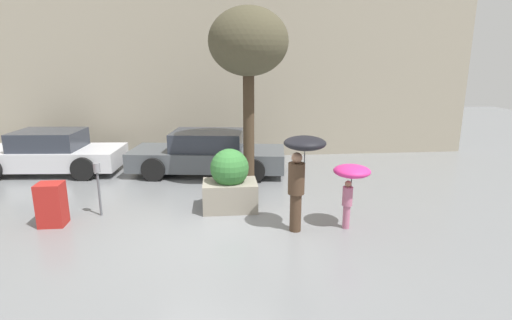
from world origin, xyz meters
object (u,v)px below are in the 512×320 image
(person_adult, at_px, (301,162))
(street_tree, at_px, (248,45))
(planter_box, at_px, (230,182))
(newspaper_box, at_px, (52,204))
(person_child, at_px, (351,177))
(parked_car_far, at_px, (50,153))
(parking_meter, at_px, (98,178))
(parked_car_near, at_px, (208,154))

(person_adult, height_order, street_tree, street_tree)
(planter_box, relative_size, newspaper_box, 1.56)
(person_adult, distance_m, person_child, 1.09)
(parked_car_far, relative_size, parking_meter, 3.60)
(planter_box, height_order, person_adult, person_adult)
(planter_box, bearing_deg, newspaper_box, -171.19)
(person_adult, distance_m, street_tree, 3.82)
(newspaper_box, bearing_deg, parked_car_near, 49.36)
(planter_box, relative_size, parked_car_near, 0.30)
(person_adult, height_order, parking_meter, person_adult)
(planter_box, bearing_deg, parked_car_near, 100.40)
(person_child, relative_size, parking_meter, 1.10)
(person_child, bearing_deg, parked_car_far, 115.09)
(person_child, distance_m, newspaper_box, 6.09)
(person_adult, xyz_separation_m, parking_meter, (-4.17, 1.20, -0.56))
(planter_box, xyz_separation_m, person_adult, (1.34, -1.31, 0.77))
(parked_car_near, bearing_deg, parked_car_far, 91.78)
(person_adult, height_order, person_child, person_adult)
(parked_car_far, distance_m, newspaper_box, 4.46)
(planter_box, distance_m, person_adult, 2.03)
(parking_meter, bearing_deg, person_child, -12.21)
(person_child, xyz_separation_m, parked_car_far, (-7.64, 4.83, -0.48))
(planter_box, bearing_deg, person_child, -27.69)
(parked_car_near, height_order, newspaper_box, parked_car_near)
(planter_box, bearing_deg, person_adult, -44.41)
(parked_car_near, relative_size, parked_car_far, 1.10)
(person_adult, bearing_deg, person_child, 7.42)
(planter_box, bearing_deg, street_tree, 71.45)
(planter_box, distance_m, parked_car_near, 3.10)
(person_child, bearing_deg, street_tree, 89.17)
(parked_car_far, bearing_deg, planter_box, -119.97)
(person_adult, relative_size, parked_car_far, 0.45)
(newspaper_box, bearing_deg, person_adult, -8.50)
(parked_car_near, xyz_separation_m, parked_car_far, (-4.71, 0.54, -0.00))
(person_adult, bearing_deg, newspaper_box, 174.89)
(parked_car_near, relative_size, newspaper_box, 5.25)
(parked_car_near, height_order, parked_car_far, same)
(parked_car_near, height_order, parking_meter, parked_car_near)
(parked_car_far, bearing_deg, street_tree, -103.92)
(parked_car_near, xyz_separation_m, parking_meter, (-2.27, -3.16, 0.27))
(parked_car_near, distance_m, newspaper_box, 4.76)
(street_tree, distance_m, newspaper_box, 5.76)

